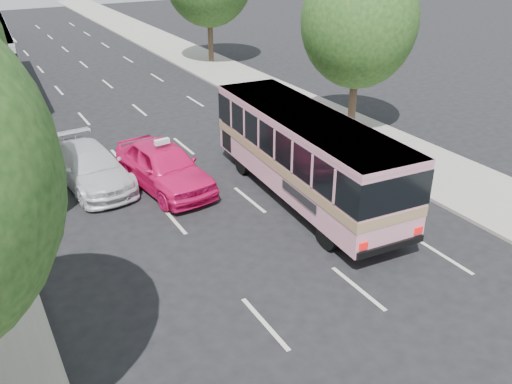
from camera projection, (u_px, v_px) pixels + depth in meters
ground at (286, 262)px, 15.62m from camera, size 120.00×120.00×0.00m
sidewalk_right at (231, 75)px, 34.96m from camera, size 4.00×90.00×0.12m
tree_right_near at (362, 16)px, 23.41m from camera, size 5.10×5.10×7.95m
pink_bus at (305, 148)px, 18.51m from camera, size 3.05×9.72×3.06m
pink_taxi at (164, 166)px, 19.72m from camera, size 2.60×5.24×1.72m
white_pickup at (90, 167)px, 19.98m from camera, size 2.50×5.21×1.46m
taxi_roof_sign at (162, 142)px, 19.30m from camera, size 0.57×0.24×0.18m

